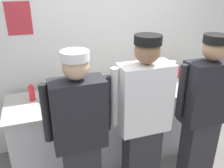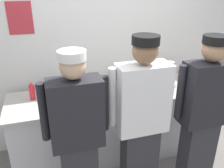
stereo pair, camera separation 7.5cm
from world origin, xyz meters
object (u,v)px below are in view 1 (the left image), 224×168
object	(u,v)px
ramekin_yellow_sauce	(148,85)
plate_stack_front	(130,89)
chef_center	(143,119)
ramekin_green_sauce	(136,85)
chef_near_left	(80,135)
sheet_tray	(63,100)
squeeze_bottle_spare	(32,92)
ramekin_orange_sauce	(110,97)
squeeze_bottle_primary	(179,72)
deli_cup	(123,84)
plate_stack_rear	(167,83)
chef_far_right	(204,112)
squeeze_bottle_secondary	(159,73)
ramekin_red_sauce	(109,84)
mixing_bowl_steel	(64,97)

from	to	relation	value
ramekin_yellow_sauce	plate_stack_front	bearing A→B (deg)	-165.96
chef_center	ramekin_green_sauce	world-z (taller)	chef_center
chef_near_left	sheet_tray	size ratio (longest dim) A/B	3.35
squeeze_bottle_spare	ramekin_orange_sauce	distance (m)	0.89
plate_stack_front	squeeze_bottle_primary	xyz separation A→B (m)	(0.84, 0.23, 0.04)
chef_center	ramekin_yellow_sauce	size ratio (longest dim) A/B	21.61
deli_cup	ramekin_orange_sauce	bearing A→B (deg)	-133.20
plate_stack_rear	squeeze_bottle_primary	size ratio (longest dim) A/B	1.35
chef_near_left	plate_stack_front	world-z (taller)	chef_near_left
chef_far_right	plate_stack_front	size ratio (longest dim) A/B	8.26
plate_stack_front	deli_cup	world-z (taller)	plate_stack_front
sheet_tray	squeeze_bottle_secondary	size ratio (longest dim) A/B	2.80
chef_near_left	ramekin_red_sauce	size ratio (longest dim) A/B	17.72
plate_stack_front	squeeze_bottle_primary	distance (m)	0.87
ramekin_yellow_sauce	chef_center	bearing A→B (deg)	-119.83
plate_stack_front	ramekin_green_sauce	xyz separation A→B (m)	(0.14, 0.13, -0.03)
sheet_tray	deli_cup	xyz separation A→B (m)	(0.78, 0.15, 0.03)
squeeze_bottle_spare	ramekin_green_sauce	xyz separation A→B (m)	(1.26, -0.03, -0.08)
chef_near_left	squeeze_bottle_secondary	xyz separation A→B (m)	(1.30, 0.94, 0.09)
chef_far_right	mixing_bowl_steel	bearing A→B (deg)	150.65
chef_far_right	squeeze_bottle_spare	world-z (taller)	chef_far_right
chef_near_left	plate_stack_front	bearing A→B (deg)	41.63
chef_center	squeeze_bottle_primary	distance (m)	1.34
plate_stack_front	ramekin_orange_sauce	bearing A→B (deg)	-160.84
mixing_bowl_steel	sheet_tray	size ratio (longest dim) A/B	0.80
plate_stack_front	squeeze_bottle_primary	world-z (taller)	squeeze_bottle_primary
ramekin_orange_sauce	sheet_tray	bearing A→B (deg)	165.54
sheet_tray	plate_stack_front	bearing A→B (deg)	-2.66
ramekin_green_sauce	chef_center	bearing A→B (deg)	-109.13
chef_near_left	sheet_tray	world-z (taller)	chef_near_left
chef_center	deli_cup	bearing A→B (deg)	81.61
mixing_bowl_steel	chef_near_left	bearing A→B (deg)	-86.82
ramekin_green_sauce	deli_cup	world-z (taller)	deli_cup
chef_center	ramekin_red_sauce	bearing A→B (deg)	92.09
deli_cup	plate_stack_front	bearing A→B (deg)	-86.01
ramekin_red_sauce	chef_center	bearing A→B (deg)	-87.91
plate_stack_rear	chef_center	bearing A→B (deg)	-133.22
plate_stack_rear	ramekin_red_sauce	size ratio (longest dim) A/B	2.59
sheet_tray	ramekin_red_sauce	xyz separation A→B (m)	(0.62, 0.22, 0.01)
plate_stack_front	ramekin_orange_sauce	world-z (taller)	plate_stack_front
mixing_bowl_steel	squeeze_bottle_spare	size ratio (longest dim) A/B	1.88
chef_center	ramekin_yellow_sauce	distance (m)	0.86
chef_far_right	chef_near_left	bearing A→B (deg)	177.66
ramekin_orange_sauce	deli_cup	bearing A→B (deg)	46.80
plate_stack_front	ramekin_red_sauce	world-z (taller)	plate_stack_front
ramekin_orange_sauce	squeeze_bottle_primary	bearing A→B (deg)	16.34
squeeze_bottle_secondary	squeeze_bottle_spare	size ratio (longest dim) A/B	0.85
sheet_tray	squeeze_bottle_spare	size ratio (longest dim) A/B	2.37
chef_center	plate_stack_front	distance (m)	0.69
squeeze_bottle_secondary	chef_near_left	bearing A→B (deg)	-144.14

